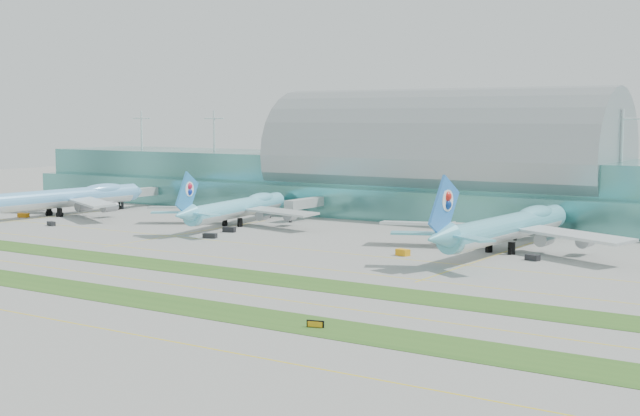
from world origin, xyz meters
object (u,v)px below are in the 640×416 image
Objects in this scene: airliner_b at (238,207)px; airliner_c at (508,225)px; terminal at (439,174)px; taxiway_sign_east at (315,324)px; airliner_a at (64,197)px.

airliner_c is at bearing -13.00° from airliner_b.
terminal is 4.45× the size of airliner_c.
taxiway_sign_east is at bearing -56.02° from airliner_b.
terminal is 4.56× the size of airliner_a.
terminal reaches higher than taxiway_sign_east.
airliner_a is 0.98× the size of airliner_c.
terminal is at bearing 45.14° from airliner_b.
airliner_a is 185.18m from taxiway_sign_east.
airliner_c is (49.50, -63.22, -7.74)m from terminal.
airliner_b is 90.56m from airliner_c.
airliner_b is (67.14, 10.82, -0.64)m from airliner_a.
airliner_b is 138.02m from taxiway_sign_east.
airliner_a is at bearing 179.54° from airliner_b.
airliner_a is (-108.04, -68.69, -7.90)m from terminal.
airliner_c is at bearing 6.52° from airliner_a.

